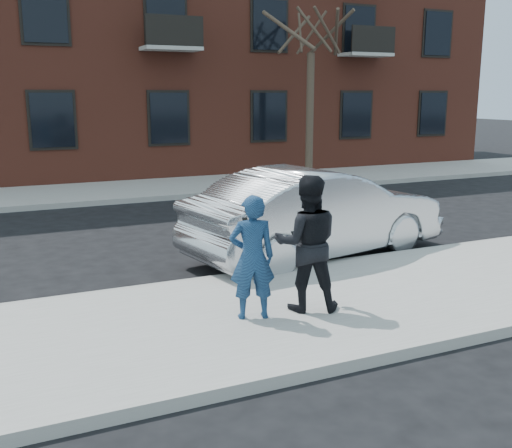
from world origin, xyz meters
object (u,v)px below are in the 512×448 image
street_tree (312,16)px  silver_sedan (317,213)px  man_hoodie (252,257)px  man_peacoat (307,243)px

street_tree → silver_sedan: street_tree is taller
street_tree → silver_sedan: bearing=-118.5°
man_hoodie → man_peacoat: bearing=-166.3°
man_hoodie → street_tree: bearing=-108.3°
man_peacoat → street_tree: bearing=-97.3°
man_hoodie → silver_sedan: bearing=-118.9°
street_tree → silver_sedan: (-4.70, -8.65, -4.68)m
silver_sedan → man_peacoat: man_peacoat is taller
man_peacoat → silver_sedan: bearing=-100.4°
street_tree → man_hoodie: 14.22m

